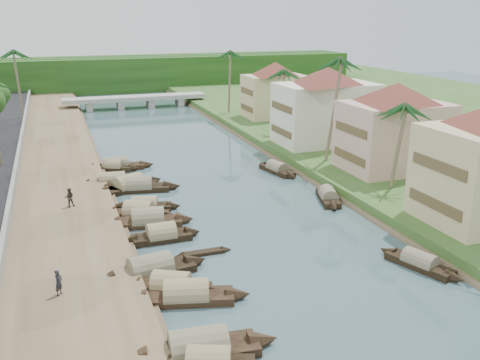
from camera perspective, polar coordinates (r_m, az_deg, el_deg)
name	(u,v)px	position (r m, az deg, el deg)	size (l,w,h in m)	color
ground	(278,252)	(42.65, 4.03, -7.72)	(220.00, 220.00, 0.00)	#3D565C
left_bank	(58,193)	(58.11, -18.84, -1.30)	(10.00, 180.00, 0.80)	brown
right_bank	(355,161)	(67.58, 12.18, 1.97)	(16.00, 180.00, 1.20)	#2F5020
retaining_wall	(13,188)	(58.01, -23.07, -0.82)	(0.40, 180.00, 1.10)	gray
treeline	(117,74)	(137.00, -12.99, 10.99)	(120.00, 14.00, 8.00)	#16370F
bridge	(135,99)	(109.72, -11.12, 8.44)	(28.00, 4.00, 2.40)	#97978D
building_mid	(395,126)	(62.02, 16.16, 5.57)	(14.11, 14.11, 9.70)	tan
building_far	(326,105)	(73.14, 9.21, 7.93)	(15.59, 15.59, 10.20)	silver
building_distant	(275,89)	(91.47, 3.75, 9.64)	(12.62, 12.62, 9.20)	#C2B882
sampan_0	(199,349)	(30.82, -4.44, -17.55)	(9.49, 2.62, 2.43)	black
sampan_2	(186,296)	(35.85, -5.74, -12.18)	(8.77, 3.84, 2.26)	black
sampan_3	(151,271)	(39.35, -9.51, -9.50)	(9.12, 3.24, 2.38)	black
sampan_4	(171,286)	(37.07, -7.36, -11.19)	(7.27, 4.90, 2.12)	black
sampan_5	(162,236)	(45.01, -8.36, -5.90)	(6.86, 2.01, 2.19)	black
sampan_6	(148,221)	(48.32, -9.76, -4.31)	(8.51, 3.25, 2.45)	black
sampan_7	(145,206)	(52.09, -10.13, -2.73)	(7.19, 3.27, 1.92)	black
sampan_8	(139,213)	(50.35, -10.75, -3.47)	(7.36, 5.17, 2.30)	black
sampan_9	(136,187)	(57.77, -11.00, -0.76)	(9.76, 3.67, 2.39)	black
sampan_10	(112,182)	(60.06, -13.45, -0.22)	(8.30, 2.40, 2.25)	black
sampan_11	(129,186)	(58.25, -11.79, -0.65)	(8.74, 5.52, 2.48)	black
sampan_12	(117,166)	(66.50, -13.00, 1.50)	(9.27, 2.78, 2.17)	black
sampan_13	(113,167)	(66.06, -13.37, 1.36)	(6.60, 4.28, 1.88)	black
sampan_14	(420,263)	(42.09, 18.61, -8.40)	(3.71, 7.24, 1.81)	black
sampan_15	(328,197)	(54.50, 9.40, -1.79)	(3.47, 7.29, 1.96)	black
sampan_16	(277,169)	(63.44, 3.97, 1.15)	(2.94, 7.73, 1.90)	black
canoe_1	(203,253)	(42.29, -4.00, -7.80)	(4.77, 0.78, 0.77)	black
canoe_2	(133,192)	(57.46, -11.38, -1.21)	(4.95, 1.37, 0.71)	black
palm_1	(399,108)	(54.32, 16.64, 7.37)	(3.20, 3.20, 9.84)	#74654D
palm_2	(333,62)	(63.16, 9.89, 12.30)	(3.20, 3.20, 13.42)	#74654D
palm_3	(281,72)	(78.91, 4.41, 11.37)	(3.20, 3.20, 10.48)	#74654D
palm_7	(229,54)	(94.95, -1.21, 13.33)	(3.20, 3.20, 12.07)	#74654D
palm_8	(15,53)	(95.68, -22.84, 12.38)	(3.20, 3.20, 12.41)	#74654D
tree_6	(352,101)	(77.18, 11.86, 8.25)	(4.28, 4.28, 7.02)	#453727
person_near	(59,282)	(36.50, -18.78, -10.31)	(0.63, 0.41, 1.73)	black
person_far	(69,197)	(52.21, -17.74, -1.77)	(0.86, 0.67, 1.78)	#2D2720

